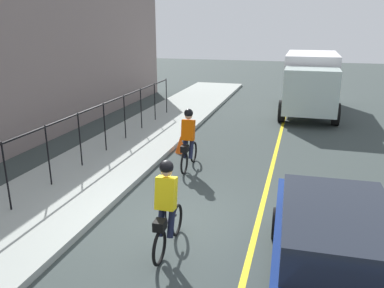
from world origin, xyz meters
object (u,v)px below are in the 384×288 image
object	(u,v)px
cyclist_lead	(188,140)
cyclist_follow	(167,207)
traffic_cone_near	(181,144)
patrol_sedan	(333,249)
box_truck_background	(310,80)

from	to	relation	value
cyclist_lead	cyclist_follow	xyz separation A→B (m)	(-4.31, -0.86, 0.00)
cyclist_lead	traffic_cone_near	bearing A→B (deg)	25.51
patrol_sedan	cyclist_follow	bearing A→B (deg)	78.42
cyclist_lead	cyclist_follow	size ratio (longest dim) A/B	1.00
cyclist_lead	traffic_cone_near	distance (m)	1.66
cyclist_lead	traffic_cone_near	size ratio (longest dim) A/B	3.14
cyclist_follow	cyclist_lead	bearing A→B (deg)	10.36
cyclist_lead	box_truck_background	bearing A→B (deg)	-21.39
cyclist_follow	box_truck_background	world-z (taller)	box_truck_background
traffic_cone_near	cyclist_follow	bearing A→B (deg)	-164.73
patrol_sedan	box_truck_background	size ratio (longest dim) A/B	0.66
cyclist_lead	box_truck_background	world-z (taller)	box_truck_background
patrol_sedan	box_truck_background	bearing A→B (deg)	-0.76
cyclist_follow	patrol_sedan	world-z (taller)	cyclist_follow
cyclist_lead	cyclist_follow	distance (m)	4.39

